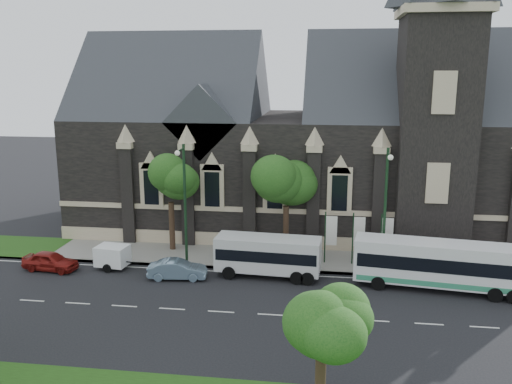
% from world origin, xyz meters
% --- Properties ---
extents(ground, '(160.00, 160.00, 0.00)m').
position_xyz_m(ground, '(0.00, 0.00, 0.00)').
color(ground, black).
rests_on(ground, ground).
extents(sidewalk, '(80.00, 5.00, 0.15)m').
position_xyz_m(sidewalk, '(0.00, 9.50, 0.07)').
color(sidewalk, gray).
rests_on(sidewalk, ground).
extents(museum, '(40.00, 17.70, 29.90)m').
position_xyz_m(museum, '(5.12, 18.78, 8.17)').
color(museum, black).
rests_on(museum, ground).
extents(tree_park_east, '(3.40, 3.40, 6.28)m').
position_xyz_m(tree_park_east, '(6.18, -9.32, 4.62)').
color(tree_park_east, black).
rests_on(tree_park_east, ground).
extents(tree_walk_right, '(4.08, 4.08, 7.80)m').
position_xyz_m(tree_walk_right, '(3.21, 10.71, 5.82)').
color(tree_walk_right, black).
rests_on(tree_walk_right, ground).
extents(tree_walk_left, '(3.91, 3.91, 7.64)m').
position_xyz_m(tree_walk_left, '(-5.80, 10.70, 5.73)').
color(tree_walk_left, black).
rests_on(tree_walk_left, ground).
extents(street_lamp_near, '(0.36, 1.88, 9.00)m').
position_xyz_m(street_lamp_near, '(10.00, 7.09, 5.11)').
color(street_lamp_near, '#16331C').
rests_on(street_lamp_near, ground).
extents(street_lamp_mid, '(0.36, 1.88, 9.00)m').
position_xyz_m(street_lamp_mid, '(-4.00, 7.09, 5.11)').
color(street_lamp_mid, '#16331C').
rests_on(street_lamp_mid, ground).
extents(banner_flag_left, '(0.90, 0.10, 4.00)m').
position_xyz_m(banner_flag_left, '(6.29, 9.00, 2.38)').
color(banner_flag_left, '#16331C').
rests_on(banner_flag_left, ground).
extents(banner_flag_center, '(0.90, 0.10, 4.00)m').
position_xyz_m(banner_flag_center, '(8.29, 9.00, 2.38)').
color(banner_flag_center, '#16331C').
rests_on(banner_flag_center, ground).
extents(banner_flag_right, '(0.90, 0.10, 4.00)m').
position_xyz_m(banner_flag_right, '(10.29, 9.00, 2.38)').
color(banner_flag_right, '#16331C').
rests_on(banner_flag_right, ground).
extents(tour_coach, '(11.12, 3.75, 3.18)m').
position_xyz_m(tour_coach, '(13.47, 5.24, 1.74)').
color(tour_coach, silver).
rests_on(tour_coach, ground).
extents(shuttle_bus, '(7.35, 2.97, 2.78)m').
position_xyz_m(shuttle_bus, '(2.14, 6.13, 1.61)').
color(shuttle_bus, silver).
rests_on(shuttle_bus, ground).
extents(box_trailer, '(3.24, 1.92, 1.69)m').
position_xyz_m(box_trailer, '(-9.18, 6.09, 0.96)').
color(box_trailer, white).
rests_on(box_trailer, ground).
extents(sedan, '(4.15, 1.83, 1.32)m').
position_xyz_m(sedan, '(-4.00, 4.79, 0.66)').
color(sedan, '#718DA4').
rests_on(sedan, ground).
extents(car_far_red, '(4.16, 2.03, 1.37)m').
position_xyz_m(car_far_red, '(-13.47, 5.16, 0.68)').
color(car_far_red, maroon).
rests_on(car_far_red, ground).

